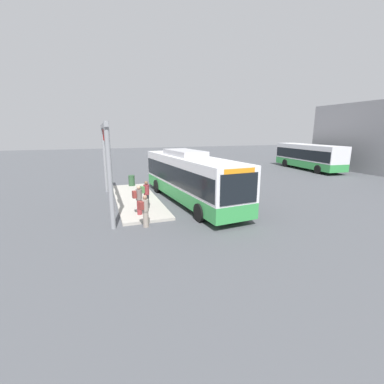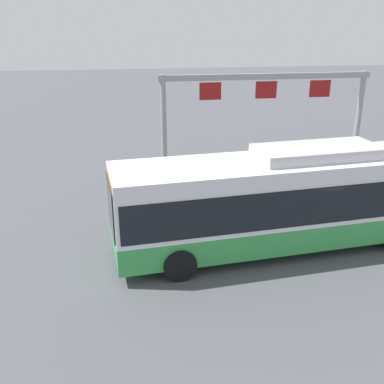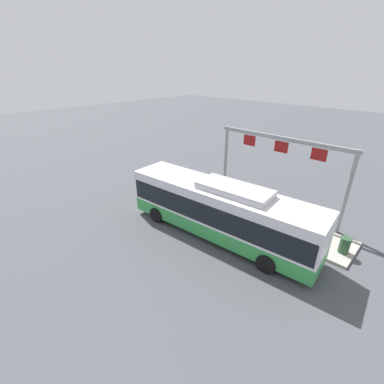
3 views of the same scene
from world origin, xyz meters
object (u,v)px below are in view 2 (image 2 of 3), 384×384
at_px(person_boarding, 160,190).
at_px(person_waiting_near, 232,187).
at_px(person_waiting_mid, 202,183).
at_px(bus_main, 289,197).

height_order(person_boarding, person_waiting_near, person_waiting_near).
bearing_deg(person_waiting_near, person_waiting_mid, -134.53).
height_order(bus_main, person_boarding, bus_main).
xyz_separation_m(bus_main, person_waiting_near, (1.13, -3.17, -0.76)).
bearing_deg(bus_main, person_waiting_near, -75.56).
relative_size(person_waiting_near, person_waiting_mid, 1.00).
distance_m(person_boarding, person_waiting_mid, 1.71).
distance_m(person_boarding, person_waiting_near, 2.87).
distance_m(bus_main, person_boarding, 5.50).
bearing_deg(person_waiting_near, person_boarding, -116.76).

